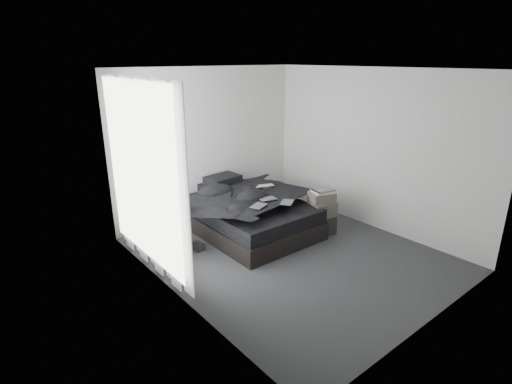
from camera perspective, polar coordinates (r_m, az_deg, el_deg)
floor at (r=5.95m, az=4.94°, el=-8.80°), size 3.60×4.20×0.01m
ceiling at (r=5.28m, az=5.76°, el=17.10°), size 3.60×4.20×0.01m
wall_back at (r=7.08m, az=-6.72°, el=6.86°), size 3.60×0.01×2.60m
wall_front at (r=4.31m, az=25.21°, el=-2.69°), size 3.60×0.01×2.60m
wall_left at (r=4.45m, az=-11.52°, el=-0.58°), size 0.01×4.20×2.60m
wall_right at (r=6.82m, az=16.26°, el=5.79°), size 0.01×4.20×2.60m
window_left at (r=5.22m, az=-16.04°, el=2.53°), size 0.02×2.00×2.30m
curtain_left at (r=5.26m, az=-15.48°, el=1.90°), size 0.06×2.12×2.48m
bed at (r=6.60m, az=-0.97°, el=-4.48°), size 1.58×2.08×0.28m
mattress at (r=6.51m, az=-0.98°, el=-2.45°), size 1.52×2.02×0.22m
duvet at (r=6.39m, az=-0.72°, el=-0.65°), size 1.54×1.78×0.24m
pillow_lower at (r=7.03m, az=-5.32°, el=0.69°), size 0.63×0.43×0.14m
pillow_upper at (r=7.01m, az=-4.78°, el=1.81°), size 0.62×0.45×0.13m
laptop at (r=6.65m, az=1.33°, el=1.34°), size 0.38×0.31×0.03m
comic_a at (r=5.83m, az=0.37°, el=-1.29°), size 0.30×0.25×0.01m
comic_b at (r=6.12m, az=1.67°, el=-0.25°), size 0.29×0.22×0.01m
comic_c at (r=5.99m, az=4.48°, el=-0.68°), size 0.31×0.29×0.01m
side_stand at (r=5.87m, az=-11.38°, el=-5.16°), size 0.54×0.54×0.80m
papers at (r=5.71m, az=-11.51°, el=-1.44°), size 0.33×0.26×0.02m
floor_books at (r=6.08m, az=-8.30°, el=-7.64°), size 0.14×0.19×0.12m
box_lower at (r=6.62m, az=9.22°, el=-4.55°), size 0.49×0.43×0.31m
box_mid at (r=6.51m, az=9.46°, el=-2.39°), size 0.44×0.38×0.23m
box_upper at (r=6.44m, az=9.37°, el=-0.75°), size 0.45×0.40×0.16m
art_book_white at (r=6.42m, az=9.48°, el=0.08°), size 0.37×0.33×0.03m
art_book_snake at (r=6.40m, az=9.61°, el=0.32°), size 0.35×0.29×0.03m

